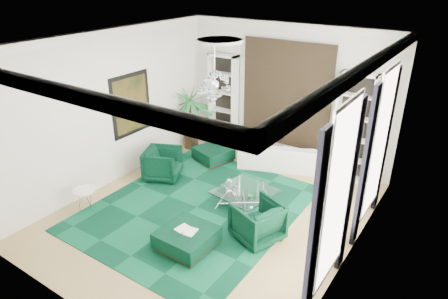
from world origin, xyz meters
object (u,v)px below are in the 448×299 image
Objects in this scene: coffee_table at (245,199)px; ottoman_side at (213,154)px; armchair_left at (163,164)px; ottoman_front at (187,239)px; palm at (190,110)px; armchair_right at (258,221)px; sofa at (283,155)px; side_table at (86,200)px.

coffee_table is 1.33× the size of ottoman_side.
ottoman_front is (2.32, -1.90, -0.21)m from armchair_left.
palm is at bearing 159.90° from ottoman_side.
armchair_left is 0.37× the size of palm.
armchair_right is 3.71m from ottoman_side.
ottoman_front is at bearing -62.27° from ottoman_side.
sofa is at bearing -69.69° from armchair_left.
sofa is 4.23m from ottoman_front.
side_table is (-2.92, -2.11, 0.04)m from coffee_table.
ottoman_front is at bearing -52.75° from palm.
armchair_right is 3.96m from side_table.
ottoman_side is at bearing -43.06° from armchair_left.
armchair_right reaches higher than ottoman_side.
palm reaches higher than armchair_left.
coffee_table is 3.61m from side_table.
ottoman_side is (0.51, 1.55, -0.21)m from armchair_left.
armchair_right is (1.01, -3.19, 0.06)m from sofa.
ottoman_front is at bearing -95.14° from coffee_table.
sofa is 2.66× the size of ottoman_side.
palm is (-2.94, 3.86, 1.00)m from ottoman_front.
ottoman_front is at bearing 4.40° from side_table.
sofa is 3.28m from armchair_left.
ottoman_side and ottoman_front have the same top height.
sofa is at bearing -141.05° from armchair_right.
armchair_left is at bearing 179.94° from coffee_table.
armchair_right is 1.22m from coffee_table.
armchair_right is at bearing -35.70° from palm.
armchair_left is 2.17m from side_table.
side_table is (-2.74, -4.44, -0.10)m from sofa.
armchair_right is at bearing 86.04° from sofa.
ottoman_side is (-1.99, 1.55, -0.01)m from coffee_table.
armchair_right is 1.72× the size of side_table.
armchair_right is (3.32, -0.87, 0.00)m from armchair_left.
sofa is 2.00× the size of coffee_table.
palm is at bearing -7.46° from armchair_left.
sofa is 4.60× the size of side_table.
palm reaches higher than sofa.
armchair_left is 0.99× the size of ottoman_side.
sofa is 1.00× the size of palm.
armchair_left is (-2.31, -2.33, 0.06)m from sofa.
armchair_left reaches higher than ottoman_front.
armchair_right is at bearing -46.32° from coffee_table.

